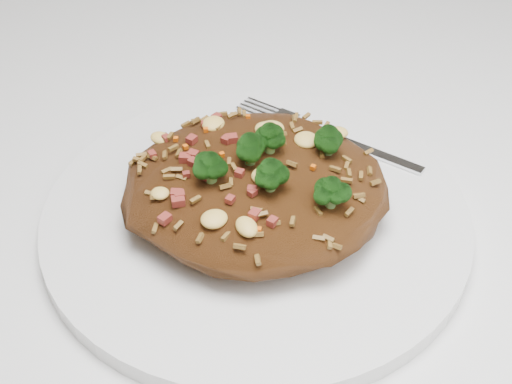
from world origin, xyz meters
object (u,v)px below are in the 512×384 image
fork (336,138)px  plate (256,216)px  dining_table (187,235)px  fried_rice (257,178)px

fork → plate: bearing=-94.4°
dining_table → fried_rice: size_ratio=6.65×
fried_rice → fork: 0.10m
fried_rice → plate: bearing=151.3°
dining_table → plate: plate is taller
plate → dining_table: bearing=128.2°
dining_table → fried_rice: (0.06, -0.08, 0.13)m
dining_table → fried_rice: bearing=-51.6°
fried_rice → fork: bearing=53.2°
plate → fried_rice: 0.03m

